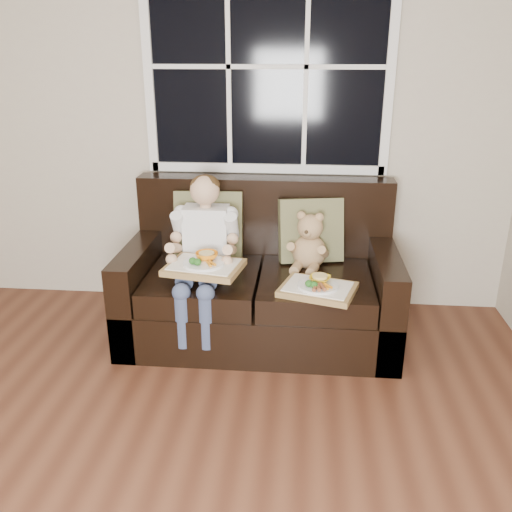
# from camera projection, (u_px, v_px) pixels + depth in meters

# --- Properties ---
(window_back) EXTENTS (1.62, 0.04, 1.37)m
(window_back) POSITION_uv_depth(u_px,v_px,m) (267.00, 67.00, 3.47)
(window_back) COLOR black
(window_back) RESTS_ON room_walls
(loveseat) EXTENTS (1.70, 0.92, 0.96)m
(loveseat) POSITION_uv_depth(u_px,v_px,m) (261.00, 287.00, 3.52)
(loveseat) COLOR black
(loveseat) RESTS_ON ground
(pillow_left) EXTENTS (0.45, 0.22, 0.46)m
(pillow_left) POSITION_uv_depth(u_px,v_px,m) (209.00, 225.00, 3.56)
(pillow_left) COLOR olive
(pillow_left) RESTS_ON loveseat
(pillow_right) EXTENTS (0.44, 0.27, 0.42)m
(pillow_right) POSITION_uv_depth(u_px,v_px,m) (311.00, 230.00, 3.51)
(pillow_right) COLOR olive
(pillow_right) RESTS_ON loveseat
(child) EXTENTS (0.40, 0.60, 0.91)m
(child) POSITION_uv_depth(u_px,v_px,m) (204.00, 241.00, 3.31)
(child) COLOR silver
(child) RESTS_ON loveseat
(teddy_bear) EXTENTS (0.25, 0.30, 0.38)m
(teddy_bear) POSITION_uv_depth(u_px,v_px,m) (310.00, 245.00, 3.41)
(teddy_bear) COLOR tan
(teddy_bear) RESTS_ON loveseat
(tray_left) EXTENTS (0.48, 0.40, 0.10)m
(tray_left) POSITION_uv_depth(u_px,v_px,m) (204.00, 265.00, 3.16)
(tray_left) COLOR olive
(tray_left) RESTS_ON child
(tray_right) EXTENTS (0.48, 0.42, 0.09)m
(tray_right) POSITION_uv_depth(u_px,v_px,m) (318.00, 288.00, 3.09)
(tray_right) COLOR olive
(tray_right) RESTS_ON loveseat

